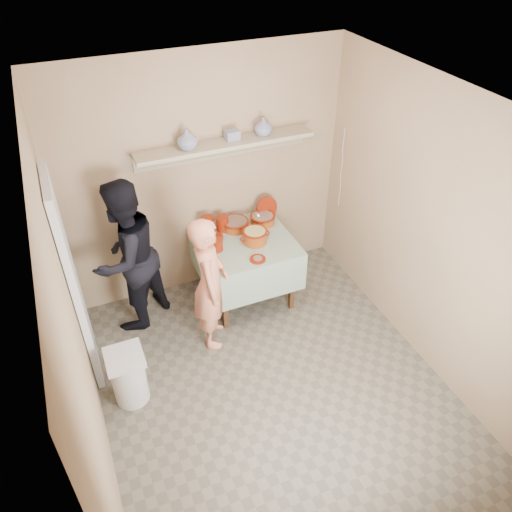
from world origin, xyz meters
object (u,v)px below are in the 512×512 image
person_cook (210,283)px  cazuela_rice (255,236)px  person_helper (127,257)px  serving_table (245,249)px  trash_bin (129,377)px

person_cook → cazuela_rice: bearing=-40.5°
person_cook → person_helper: person_helper is taller
serving_table → person_cook: bearing=-139.4°
cazuela_rice → trash_bin: 1.84m
person_cook → trash_bin: person_cook is taller
person_cook → trash_bin: 1.10m
serving_table → trash_bin: 1.76m
cazuela_rice → trash_bin: bearing=-152.2°
person_cook → serving_table: bearing=-31.8°
person_helper → cazuela_rice: person_helper is taller
serving_table → trash_bin: size_ratio=1.74×
person_cook → trash_bin: size_ratio=2.55×
trash_bin → serving_table: bearing=31.4°
person_helper → trash_bin: person_helper is taller
serving_table → trash_bin: serving_table is taller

